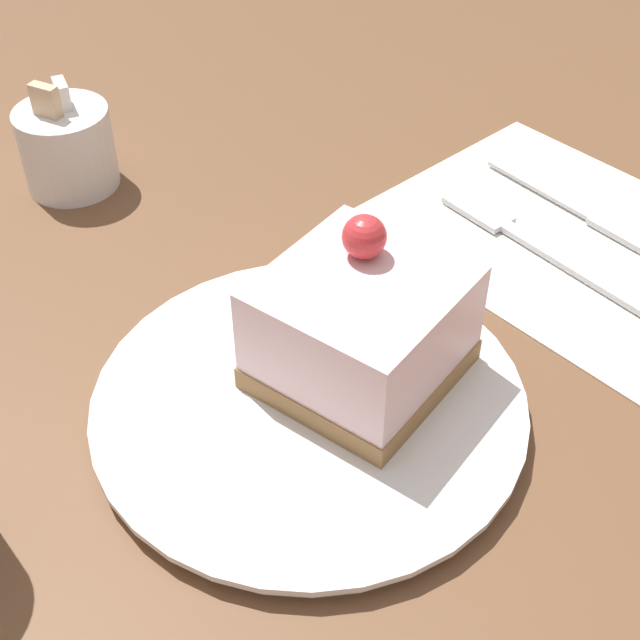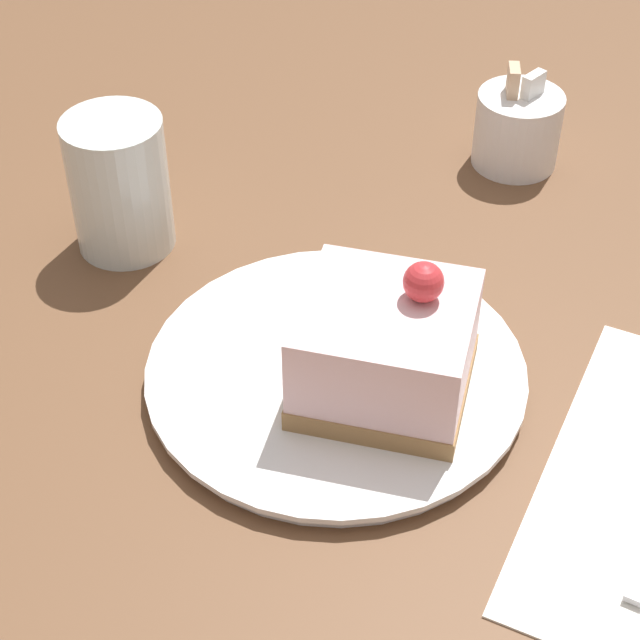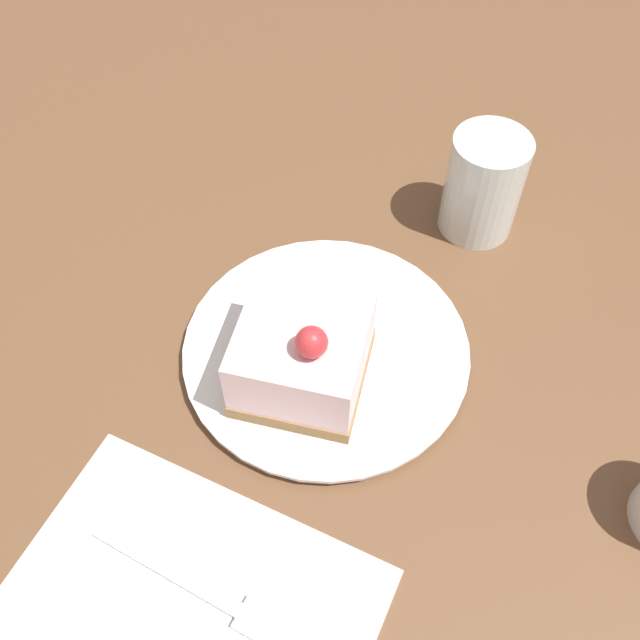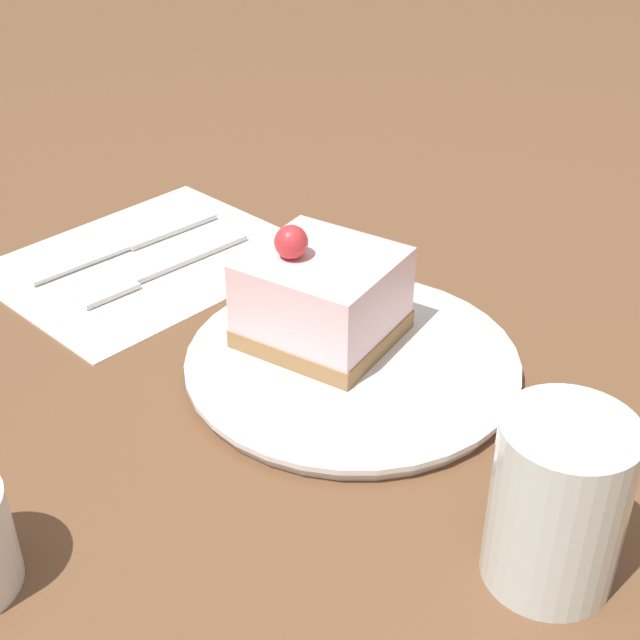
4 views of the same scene
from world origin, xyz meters
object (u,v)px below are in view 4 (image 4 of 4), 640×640
at_px(drinking_glass, 558,503).
at_px(fork, 152,273).
at_px(plate, 352,363).
at_px(knife, 145,240).
at_px(cake_slice, 322,297).

bearing_deg(drinking_glass, fork, -10.82).
relative_size(plate, fork, 1.40).
bearing_deg(knife, fork, 150.73).
relative_size(fork, knife, 0.90).
relative_size(fork, drinking_glass, 1.69).
bearing_deg(knife, plate, 179.12).
bearing_deg(plate, drinking_glass, 157.73).
xyz_separation_m(plate, drinking_glass, (-0.19, 0.08, 0.04)).
height_order(cake_slice, knife, cake_slice).
relative_size(cake_slice, drinking_glass, 1.12).
height_order(plate, knife, plate).
bearing_deg(knife, drinking_glass, 172.70).
bearing_deg(cake_slice, fork, -4.53).
bearing_deg(cake_slice, knife, -14.40).
bearing_deg(fork, cake_slice, -170.51).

